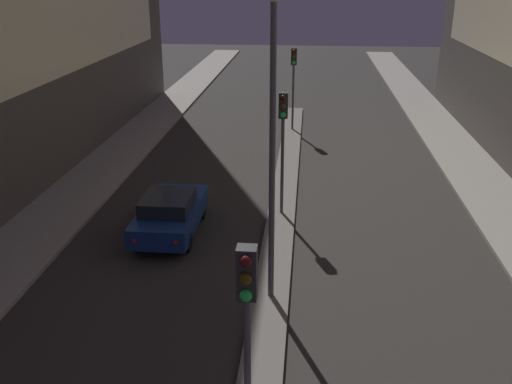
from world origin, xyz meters
name	(u,v)px	position (x,y,z in m)	size (l,w,h in m)	color
median_strip	(284,196)	(0.00, 16.45, 0.07)	(1.02, 30.90, 0.15)	#66605B
traffic_light_near	(247,315)	(0.00, 2.72, 3.47)	(0.32, 0.42, 4.52)	#4C4C51
traffic_light_mid	(283,126)	(0.00, 14.55, 3.47)	(0.32, 0.42, 4.52)	#4C4C51
traffic_light_far	(294,70)	(0.00, 26.56, 3.47)	(0.32, 0.42, 4.52)	#4C4C51
street_lamp	(273,82)	(0.00, 8.73, 6.11)	(0.58, 0.58, 8.37)	#4C4C51
car_left_lane	(170,213)	(-3.78, 12.71, 0.78)	(1.91, 4.33, 1.52)	navy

